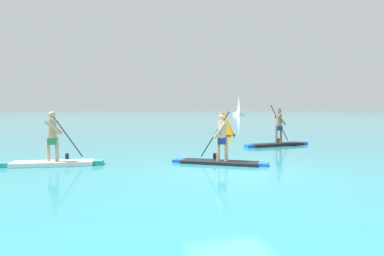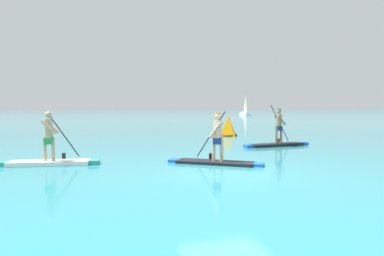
{
  "view_description": "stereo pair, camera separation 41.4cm",
  "coord_description": "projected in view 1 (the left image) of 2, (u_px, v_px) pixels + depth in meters",
  "views": [
    {
      "loc": [
        -4.08,
        -8.82,
        1.81
      ],
      "look_at": [
        1.09,
        7.62,
        0.79
      ],
      "focal_mm": 32.19,
      "sensor_mm": 36.0,
      "label": 1
    },
    {
      "loc": [
        -3.68,
        -8.94,
        1.81
      ],
      "look_at": [
        1.09,
        7.62,
        0.79
      ],
      "focal_mm": 32.19,
      "sensor_mm": 36.0,
      "label": 2
    }
  ],
  "objects": [
    {
      "name": "race_marker_buoy",
      "position": [
        226.0,
        127.0,
        22.24
      ],
      "size": [
        1.2,
        1.2,
        1.29
      ],
      "color": "orange",
      "rests_on": "ground"
    },
    {
      "name": "ground",
      "position": [
        236.0,
        172.0,
        9.73
      ],
      "size": [
        440.0,
        440.0,
        0.0
      ],
      "primitive_type": "plane",
      "color": "teal"
    },
    {
      "name": "paddleboarder_far_right",
      "position": [
        278.0,
        139.0,
        16.28
      ],
      "size": [
        3.48,
        1.01,
        1.95
      ],
      "rotation": [
        0.0,
        0.0,
        0.13
      ],
      "color": "black",
      "rests_on": "ground"
    },
    {
      "name": "paddleboarder_mid_center",
      "position": [
        220.0,
        153.0,
        11.1
      ],
      "size": [
        2.81,
        2.14,
        1.74
      ],
      "rotation": [
        0.0,
        0.0,
        2.54
      ],
      "color": "black",
      "rests_on": "ground"
    },
    {
      "name": "paddleboarder_near_left",
      "position": [
        54.0,
        156.0,
        10.77
      ],
      "size": [
        3.09,
        0.98,
        1.7
      ],
      "rotation": [
        0.0,
        0.0,
        -0.13
      ],
      "color": "white",
      "rests_on": "ground"
    },
    {
      "name": "sailboat_right_horizon",
      "position": [
        239.0,
        112.0,
        83.11
      ],
      "size": [
        1.64,
        4.65,
        5.99
      ],
      "rotation": [
        0.0,
        0.0,
        4.64
      ],
      "color": "white",
      "rests_on": "ground"
    }
  ]
}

